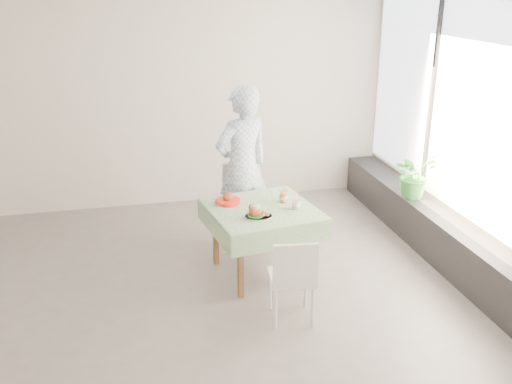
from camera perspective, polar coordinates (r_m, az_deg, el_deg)
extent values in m
plane|color=#615F5C|center=(5.82, -6.39, -9.79)|extent=(6.00, 6.00, 0.00)
cube|color=white|center=(7.68, -9.14, 8.78)|extent=(6.00, 0.02, 2.80)
cube|color=white|center=(2.98, -1.38, -10.24)|extent=(6.00, 0.02, 2.80)
cube|color=white|center=(6.31, 21.32, 5.09)|extent=(0.02, 5.00, 2.80)
cube|color=#D1E0F9|center=(6.23, 21.38, 7.29)|extent=(0.01, 4.80, 2.18)
cube|color=black|center=(6.57, 18.59, -4.66)|extent=(0.40, 4.80, 0.50)
cube|color=brown|center=(5.82, 0.59, -1.89)|extent=(1.03, 1.03, 0.04)
cube|color=white|center=(5.81, 0.59, -1.65)|extent=(1.19, 1.19, 0.01)
cube|color=white|center=(6.53, -1.48, -1.56)|extent=(0.53, 0.53, 0.04)
cube|color=white|center=(6.63, -1.47, 1.03)|extent=(0.44, 0.14, 0.44)
cube|color=white|center=(5.18, 3.57, -8.49)|extent=(0.44, 0.44, 0.04)
cube|color=white|center=(4.92, 3.97, -7.30)|extent=(0.39, 0.08, 0.39)
imported|color=#82AFD1|center=(6.41, -1.38, 2.42)|extent=(0.80, 0.67, 1.88)
cylinder|color=white|center=(5.58, 0.24, -2.46)|extent=(0.28, 0.28, 0.02)
cylinder|color=#194B12|center=(5.56, -0.08, -2.36)|extent=(0.15, 0.15, 0.02)
ellipsoid|color=#A15326|center=(5.55, -0.08, -1.94)|extent=(0.13, 0.12, 0.10)
ellipsoid|color=white|center=(5.53, -0.08, -1.50)|extent=(0.09, 0.09, 0.07)
cylinder|color=maroon|center=(5.57, 1.13, -2.24)|extent=(0.05, 0.05, 0.03)
cylinder|color=white|center=(5.95, 2.76, -0.39)|extent=(0.09, 0.09, 0.13)
cylinder|color=orange|center=(5.96, 2.76, -0.53)|extent=(0.08, 0.08, 0.09)
cylinder|color=white|center=(5.93, 2.78, 0.20)|extent=(0.09, 0.09, 0.01)
cylinder|color=yellow|center=(5.91, 2.84, 0.62)|extent=(0.01, 0.03, 0.17)
cylinder|color=white|center=(5.78, 4.04, -1.13)|extent=(0.08, 0.08, 0.12)
cylinder|color=white|center=(5.78, 4.03, -1.25)|extent=(0.07, 0.07, 0.09)
cylinder|color=white|center=(5.76, 4.05, -0.56)|extent=(0.09, 0.09, 0.01)
cylinder|color=yellow|center=(5.74, 4.11, -0.17)|extent=(0.01, 0.03, 0.16)
cylinder|color=red|center=(5.93, -2.81, -0.93)|extent=(0.26, 0.26, 0.04)
cylinder|color=white|center=(5.92, -2.81, -0.83)|extent=(0.22, 0.22, 0.01)
ellipsoid|color=#A15326|center=(5.91, -2.82, -0.45)|extent=(0.11, 0.11, 0.10)
imported|color=#2A7F36|center=(6.94, 15.59, 1.71)|extent=(0.59, 0.55, 0.56)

